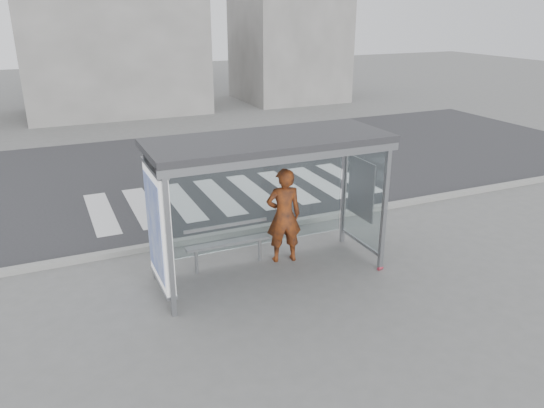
# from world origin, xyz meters

# --- Properties ---
(ground) EXTENTS (80.00, 80.00, 0.00)m
(ground) POSITION_xyz_m (0.00, 0.00, 0.00)
(ground) COLOR slate
(ground) RESTS_ON ground
(road) EXTENTS (30.00, 10.00, 0.01)m
(road) POSITION_xyz_m (0.00, 7.00, 0.00)
(road) COLOR #2B2B2E
(road) RESTS_ON ground
(curb) EXTENTS (30.00, 0.18, 0.12)m
(curb) POSITION_xyz_m (0.00, 1.95, 0.06)
(curb) COLOR gray
(curb) RESTS_ON ground
(crosswalk) EXTENTS (7.55, 3.00, 0.00)m
(crosswalk) POSITION_xyz_m (1.00, 4.50, 0.00)
(crosswalk) COLOR silver
(crosswalk) RESTS_ON ground
(bus_shelter) EXTENTS (4.25, 1.65, 2.62)m
(bus_shelter) POSITION_xyz_m (-0.37, 0.06, 1.98)
(bus_shelter) COLOR gray
(bus_shelter) RESTS_ON ground
(building_center) EXTENTS (8.00, 5.00, 5.00)m
(building_center) POSITION_xyz_m (0.00, 18.00, 2.50)
(building_center) COLOR slate
(building_center) RESTS_ON ground
(building_right) EXTENTS (5.00, 5.00, 7.00)m
(building_right) POSITION_xyz_m (9.00, 18.00, 3.50)
(building_right) COLOR slate
(building_right) RESTS_ON ground
(person) EXTENTS (0.76, 0.57, 1.89)m
(person) POSITION_xyz_m (0.48, 0.41, 0.95)
(person) COLOR orange
(person) RESTS_ON ground
(bench) EXTENTS (1.65, 0.21, 0.85)m
(bench) POSITION_xyz_m (-0.60, 0.58, 0.51)
(bench) COLOR gray
(bench) RESTS_ON ground
(soda_can) EXTENTS (0.12, 0.09, 0.06)m
(soda_can) POSITION_xyz_m (1.99, -0.73, 0.03)
(soda_can) COLOR #E04259
(soda_can) RESTS_ON ground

